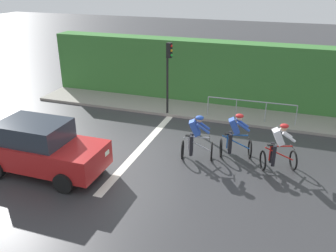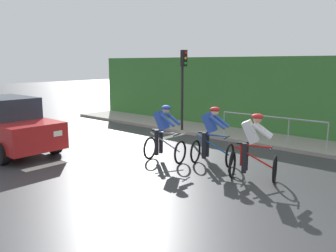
# 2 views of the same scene
# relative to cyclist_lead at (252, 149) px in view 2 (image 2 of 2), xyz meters

# --- Properties ---
(ground_plane) EXTENTS (80.00, 80.00, 0.00)m
(ground_plane) POSITION_rel_cyclist_lead_xyz_m (-0.12, -4.76, -0.80)
(ground_plane) COLOR #333335
(sidewalk_kerb) EXTENTS (2.80, 18.52, 0.12)m
(sidewalk_kerb) POSITION_rel_cyclist_lead_xyz_m (-4.74, -2.76, -0.74)
(sidewalk_kerb) COLOR gray
(sidewalk_kerb) RESTS_ON ground
(stone_wall_low) EXTENTS (0.44, 18.52, 0.42)m
(stone_wall_low) POSITION_rel_cyclist_lead_xyz_m (-5.64, -2.76, -0.59)
(stone_wall_low) COLOR gray
(stone_wall_low) RESTS_ON ground
(hedge_wall) EXTENTS (1.10, 18.52, 3.09)m
(hedge_wall) POSITION_rel_cyclist_lead_xyz_m (-5.94, -2.76, 0.75)
(hedge_wall) COLOR #387533
(hedge_wall) RESTS_ON ground
(road_marking_stop_line) EXTENTS (7.00, 0.30, 0.01)m
(road_marking_stop_line) POSITION_rel_cyclist_lead_xyz_m (-0.12, -4.90, -0.79)
(road_marking_stop_line) COLOR silver
(road_marking_stop_line) RESTS_ON ground
(cyclist_lead) EXTENTS (1.01, 1.25, 1.66)m
(cyclist_lead) POSITION_rel_cyclist_lead_xyz_m (0.00, 0.00, 0.00)
(cyclist_lead) COLOR black
(cyclist_lead) RESTS_ON ground
(cyclist_second) EXTENTS (0.92, 1.21, 1.66)m
(cyclist_second) POSITION_rel_cyclist_lead_xyz_m (-0.41, -1.49, 0.00)
(cyclist_second) COLOR black
(cyclist_second) RESTS_ON ground
(cyclist_mid) EXTENTS (0.88, 1.19, 1.66)m
(cyclist_mid) POSITION_rel_cyclist_lead_xyz_m (0.19, -2.74, 0.00)
(cyclist_mid) COLOR black
(cyclist_mid) RESTS_ON ground
(car_red) EXTENTS (1.90, 4.11, 1.76)m
(car_red) POSITION_rel_cyclist_lead_xyz_m (2.64, -7.28, 0.08)
(car_red) COLOR #B21E1E
(car_red) RESTS_ON ground
(traffic_light_near_crossing) EXTENTS (0.25, 0.31, 3.34)m
(traffic_light_near_crossing) POSITION_rel_cyclist_lead_xyz_m (-3.48, -5.02, 1.43)
(traffic_light_near_crossing) COLOR black
(traffic_light_near_crossing) RESTS_ON ground
(pedestrian_railing_kerbside) EXTENTS (0.12, 3.82, 1.03)m
(pedestrian_railing_kerbside) POSITION_rel_cyclist_lead_xyz_m (-3.84, -1.35, 0.00)
(pedestrian_railing_kerbside) COLOR #999EA3
(pedestrian_railing_kerbside) RESTS_ON ground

